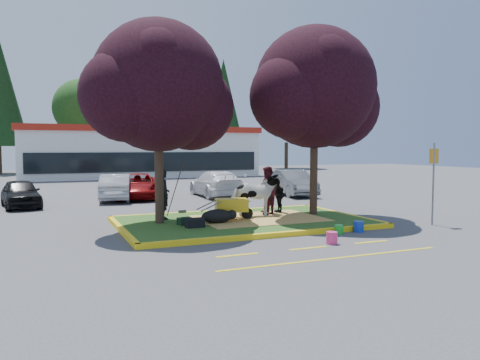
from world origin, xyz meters
name	(u,v)px	position (x,y,z in m)	size (l,w,h in m)	color
ground	(243,224)	(0.00, 0.00, 0.00)	(90.00, 90.00, 0.00)	#424244
median_island	(243,222)	(0.00, 0.00, 0.07)	(8.00, 5.00, 0.15)	#1F4816
curb_near	(279,235)	(0.00, -2.58, 0.07)	(8.30, 0.16, 0.15)	yellow
curb_far	(217,212)	(0.00, 2.58, 0.07)	(8.30, 0.16, 0.15)	yellow
curb_left	(122,230)	(-4.08, 0.00, 0.07)	(0.16, 5.30, 0.15)	yellow
curb_right	(343,215)	(4.08, 0.00, 0.07)	(0.16, 5.30, 0.15)	yellow
straw_bedding	(259,218)	(0.60, 0.00, 0.15)	(4.20, 3.00, 0.01)	tan
tree_purple_left	(159,92)	(-2.78, 0.38, 4.36)	(5.06, 4.20, 6.51)	black
tree_purple_right	(315,93)	(2.92, 0.18, 4.56)	(5.30, 4.40, 6.82)	black
fire_lane_stripe_a	(237,255)	(-2.00, -4.20, 0.00)	(1.10, 0.12, 0.01)	yellow
fire_lane_stripe_b	(308,248)	(0.00, -4.20, 0.00)	(1.10, 0.12, 0.01)	yellow
fire_lane_stripe_c	(371,242)	(2.00, -4.20, 0.00)	(1.10, 0.12, 0.01)	yellow
fire_lane_long	(335,258)	(0.00, -5.40, 0.00)	(6.00, 0.10, 0.01)	yellow
retail_building	(140,151)	(2.00, 27.98, 2.25)	(20.40, 8.40, 4.40)	silver
treeline	(114,100)	(1.23, 37.61, 7.73)	(46.58, 7.80, 14.63)	black
cow	(256,195)	(0.66, 0.38, 0.91)	(0.82, 1.81, 1.53)	silver
calf	(217,216)	(-1.10, -0.37, 0.38)	(1.05, 0.60, 0.46)	black
handler	(164,194)	(-2.46, 1.20, 1.00)	(0.62, 0.40, 1.69)	black
visitor_a	(268,190)	(1.34, 0.85, 1.03)	(0.86, 0.67, 1.76)	#49141D
visitor_b	(279,195)	(1.90, 1.03, 0.82)	(0.78, 0.33, 1.33)	black
wheelbarrow	(232,205)	(-0.41, 0.05, 0.65)	(1.93, 0.88, 0.73)	black
gear_bag_dark	(195,223)	(-2.00, -0.85, 0.29)	(0.56, 0.31, 0.29)	black
gear_bag_green	(184,221)	(-2.14, -0.21, 0.26)	(0.43, 0.27, 0.23)	black
sign_post	(434,174)	(5.75, -2.70, 1.72)	(0.39, 0.06, 2.75)	slate
bucket_green	(339,229)	(1.89, -2.84, 0.14)	(0.26, 0.26, 0.28)	green
bucket_pink	(332,238)	(0.86, -3.98, 0.17)	(0.31, 0.31, 0.33)	#E53377
bucket_blue	(359,227)	(2.65, -2.80, 0.17)	(0.31, 0.31, 0.34)	#1639B5
car_black	(21,193)	(-7.14, 7.87, 0.61)	(1.44, 3.59, 1.22)	black
car_silver	(116,187)	(-2.93, 8.94, 0.65)	(1.37, 3.93, 1.30)	#AAACB2
car_red	(138,186)	(-1.78, 9.45, 0.64)	(2.11, 4.57, 1.27)	maroon
car_white	(216,184)	(2.20, 8.69, 0.68)	(1.91, 4.70, 1.36)	white
car_grey	(293,183)	(6.25, 7.63, 0.69)	(1.45, 4.16, 1.37)	slate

